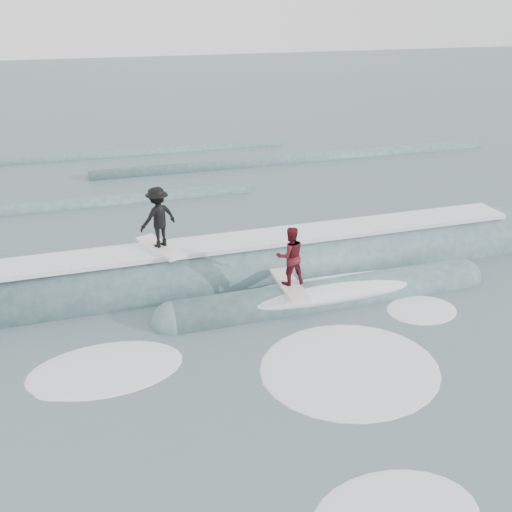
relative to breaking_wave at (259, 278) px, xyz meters
name	(u,v)px	position (x,y,z in m)	size (l,w,h in m)	color
ground	(318,382)	(-0.29, -5.35, -0.04)	(160.00, 160.00, 0.00)	#384B52
breaking_wave	(259,278)	(0.00, 0.00, 0.00)	(21.04, 3.97, 2.38)	#37585D
surfer_black	(158,219)	(-2.92, 0.36, 2.14)	(1.32, 2.06, 1.88)	white
surfer_red	(290,259)	(0.31, -1.84, 1.41)	(0.82, 2.02, 1.76)	silver
whitewater	(336,398)	(-0.14, -6.01, -0.04)	(11.88, 8.84, 0.10)	white
far_swells	(161,175)	(-1.17, 12.30, -0.04)	(37.16, 8.65, 0.80)	#37585D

